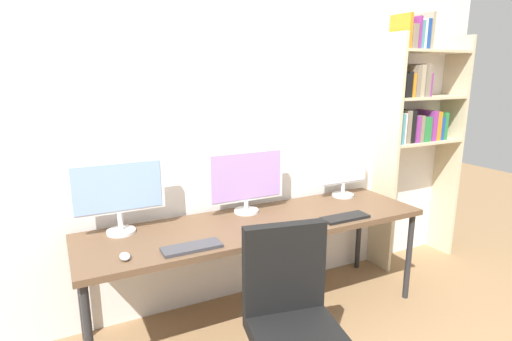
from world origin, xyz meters
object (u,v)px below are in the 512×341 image
Objects in this scene: computer_mouse at (125,256)px; bookshelf at (417,115)px; monitor_center at (246,179)px; monitor_left at (118,191)px; desk at (259,228)px; office_chair at (292,341)px; monitor_right at (344,169)px; keyboard_right at (345,217)px; keyboard_left at (192,247)px.

bookshelf is at bearing 9.16° from computer_mouse.
bookshelf is 1.73m from monitor_center.
monitor_left is 0.48m from computer_mouse.
desk is 0.90m from office_chair.
keyboard_right is at bearing -126.51° from monitor_right.
monitor_left reaches higher than keyboard_right.
monitor_center is (0.89, 0.00, -0.02)m from monitor_left.
desk is 6.93× the size of keyboard_right.
office_chair is at bearing -143.41° from keyboard_right.
monitor_right reaches higher than computer_mouse.
keyboard_left is (-0.56, -0.44, -0.24)m from monitor_center.
monitor_right is (0.89, 0.21, 0.28)m from desk.
bookshelf is at bearing 0.63° from monitor_center.
keyboard_right reaches higher than desk.
keyboard_left is (0.33, -0.44, -0.27)m from monitor_left.
desk is 0.97m from monitor_left.
monitor_left is (-0.89, 0.21, 0.32)m from desk.
monitor_center is 6.18× the size of computer_mouse.
monitor_left is at bearing 83.91° from computer_mouse.
office_chair is 10.31× the size of computer_mouse.
keyboard_left is at bearing -157.67° from desk.
monitor_left is (-0.66, 1.03, 0.61)m from office_chair.
keyboard_left is at bearing -163.01° from monitor_right.
monitor_left is at bearing 166.54° from desk.
desk is at bearing -13.46° from monitor_left.
desk is 1.09× the size of bookshelf.
bookshelf is 2.60m from monitor_left.
office_chair is at bearing -41.82° from computer_mouse.
desk is at bearing -90.00° from monitor_center.
keyboard_right is at bearing 0.00° from keyboard_left.
computer_mouse is at bearing 174.04° from keyboard_left.
keyboard_right is (1.45, -0.44, -0.27)m from monitor_left.
bookshelf reaches higher than monitor_right.
desk is 0.95m from computer_mouse.
bookshelf is at bearing 1.33° from monitor_right.
bookshelf is 2.72m from computer_mouse.
monitor_left reaches higher than keyboard_left.
bookshelf reaches higher than keyboard_right.
monitor_center is 1.32× the size of monitor_right.
bookshelf is 3.75× the size of monitor_center.
keyboard_right is at bearing -1.49° from computer_mouse.
desk is 25.15× the size of computer_mouse.
keyboard_left reaches higher than desk.
bookshelf is 0.90m from monitor_right.
computer_mouse is at bearing -170.84° from bookshelf.
monitor_left reaches higher than monitor_center.
monitor_center is (-1.69, -0.02, -0.38)m from bookshelf.
bookshelf is at bearing 11.58° from keyboard_left.
office_chair is 1.67× the size of monitor_center.
monitor_right is 4.67× the size of computer_mouse.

